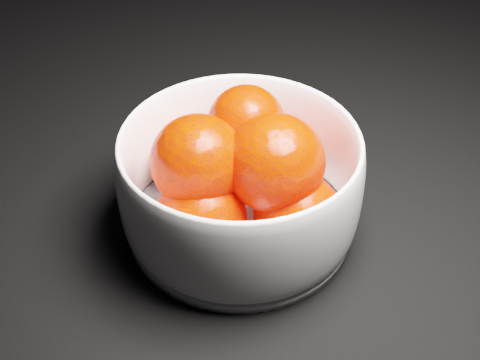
% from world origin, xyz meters
% --- Properties ---
extents(ground, '(3.00, 3.00, 0.00)m').
position_xyz_m(ground, '(0.00, 0.00, 0.00)').
color(ground, black).
rests_on(ground, ground).
extents(bowl, '(0.19, 0.19, 0.09)m').
position_xyz_m(bowl, '(-0.15, -0.25, 0.05)').
color(bowl, white).
rests_on(bowl, ground).
extents(orange_pile, '(0.16, 0.15, 0.11)m').
position_xyz_m(orange_pile, '(-0.15, -0.25, 0.06)').
color(orange_pile, '#FF1900').
rests_on(orange_pile, bowl).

